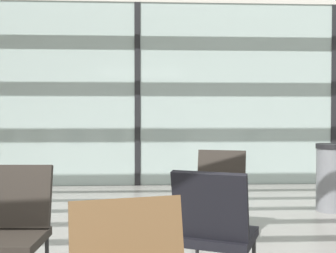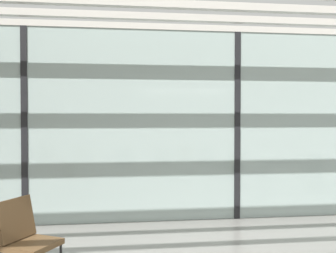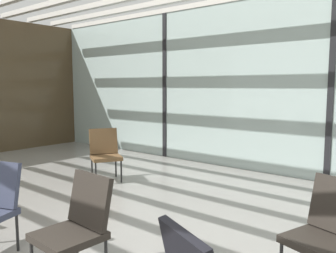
{
  "view_description": "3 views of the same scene",
  "coord_description": "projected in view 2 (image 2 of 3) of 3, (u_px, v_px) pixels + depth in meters",
  "views": [
    {
      "loc": [
        0.17,
        -2.08,
        1.22
      ],
      "look_at": [
        0.6,
        6.54,
        0.99
      ],
      "focal_mm": 44.28,
      "sensor_mm": 36.0,
      "label": 1
    },
    {
      "loc": [
        -2.05,
        -1.3,
        1.75
      ],
      "look_at": [
        -1.06,
        6.19,
        1.56
      ],
      "focal_mm": 41.84,
      "sensor_mm": 36.0,
      "label": 2
    },
    {
      "loc": [
        1.58,
        -0.92,
        1.6
      ],
      "look_at": [
        -0.54,
        1.67,
        1.22
      ],
      "focal_mm": 37.63,
      "sensor_mm": 36.0,
      "label": 3
    }
  ],
  "objects": [
    {
      "name": "parked_airplane",
      "position": [
        195.0,
        112.0,
        12.88
      ],
      "size": [
        13.27,
        3.83,
        3.83
      ],
      "color": "silver",
      "rests_on": "ground"
    },
    {
      "name": "window_mullion_1",
      "position": [
        236.0,
        126.0,
        6.72
      ],
      "size": [
        0.1,
        0.12,
        3.19
      ],
      "primitive_type": "cube",
      "color": "black",
      "rests_on": "ground"
    },
    {
      "name": "lounge_chair_7",
      "position": [
        25.0,
        235.0,
        4.15
      ],
      "size": [
        0.7,
        0.68,
        0.87
      ],
      "rotation": [
        0.0,
        0.0,
        1.05
      ],
      "color": "brown",
      "rests_on": "ground"
    },
    {
      "name": "window_mullion_0",
      "position": [
        25.0,
        126.0,
        6.26
      ],
      "size": [
        0.1,
        0.12,
        3.19
      ],
      "primitive_type": "cube",
      "color": "black",
      "rests_on": "ground"
    },
    {
      "name": "glass_curtain_wall",
      "position": [
        236.0,
        126.0,
        6.72
      ],
      "size": [
        14.0,
        0.08,
        3.19
      ],
      "primitive_type": "cube",
      "color": "#A3B7B2",
      "rests_on": "ground"
    }
  ]
}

